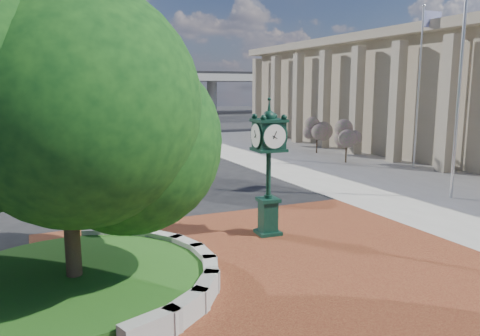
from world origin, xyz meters
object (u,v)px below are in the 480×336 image
object	(u,v)px
post_clock	(269,162)
street_lamp_near	(114,74)
street_lamp_far	(46,77)
flagpole_a	(461,60)
flagpole_b	(419,87)
parked_car	(108,125)

from	to	relation	value
post_clock	street_lamp_near	world-z (taller)	street_lamp_near
post_clock	street_lamp_far	bearing A→B (deg)	97.18
flagpole_a	street_lamp_near	bearing A→B (deg)	111.45
flagpole_b	parked_car	bearing A→B (deg)	113.67
flagpole_b	post_clock	bearing A→B (deg)	-150.60
post_clock	street_lamp_near	distance (m)	26.77
street_lamp_near	flagpole_a	bearing A→B (deg)	-68.55
post_clock	parked_car	world-z (taller)	post_clock
post_clock	parked_car	distance (m)	37.98
post_clock	street_lamp_near	size ratio (longest dim) A/B	0.44
flagpole_a	street_lamp_far	bearing A→B (deg)	110.72
parked_car	flagpole_b	xyz separation A→B (m)	(13.21, -30.13, 3.95)
flagpole_a	street_lamp_far	world-z (taller)	flagpole_a
street_lamp_near	street_lamp_far	size ratio (longest dim) A/B	1.01
street_lamp_near	street_lamp_far	xyz separation A→B (m)	(-4.68, 13.37, -0.08)
flagpole_b	street_lamp_near	size ratio (longest dim) A/B	0.93
parked_car	flagpole_a	size ratio (longest dim) A/B	0.44
street_lamp_near	post_clock	bearing A→B (deg)	-89.25
post_clock	flagpole_b	bearing A→B (deg)	29.40
post_clock	flagpole_a	world-z (taller)	flagpole_a
flagpole_a	street_lamp_near	world-z (taller)	flagpole_a
parked_car	street_lamp_far	bearing A→B (deg)	142.99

